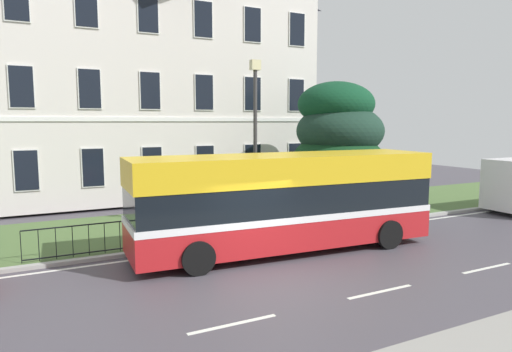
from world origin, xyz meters
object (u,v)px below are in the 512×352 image
object	(u,v)px
street_lamp_post	(255,134)
litter_bin	(340,208)
evergreen_tree	(338,155)
single_decker_bus	(285,201)
georgian_townhouse	(152,72)

from	to	relation	value
street_lamp_post	litter_bin	size ratio (longest dim) A/B	5.67
street_lamp_post	evergreen_tree	bearing A→B (deg)	26.37
litter_bin	single_decker_bus	bearing A→B (deg)	-150.19
georgian_townhouse	single_decker_bus	bearing A→B (deg)	-88.10
georgian_townhouse	evergreen_tree	size ratio (longest dim) A/B	2.66
single_decker_bus	litter_bin	xyz separation A→B (m)	(4.01, 2.29, -0.98)
evergreen_tree	street_lamp_post	bearing A→B (deg)	-153.63
single_decker_bus	litter_bin	world-z (taller)	single_decker_bus
single_decker_bus	litter_bin	bearing A→B (deg)	33.30
evergreen_tree	single_decker_bus	bearing A→B (deg)	-138.86
evergreen_tree	litter_bin	xyz separation A→B (m)	(-2.31, -3.22, -1.87)
single_decker_bus	georgian_townhouse	bearing A→B (deg)	95.39
evergreen_tree	street_lamp_post	xyz separation A→B (m)	(-6.14, -3.04, 1.20)
evergreen_tree	street_lamp_post	world-z (taller)	street_lamp_post
evergreen_tree	single_decker_bus	distance (m)	8.43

